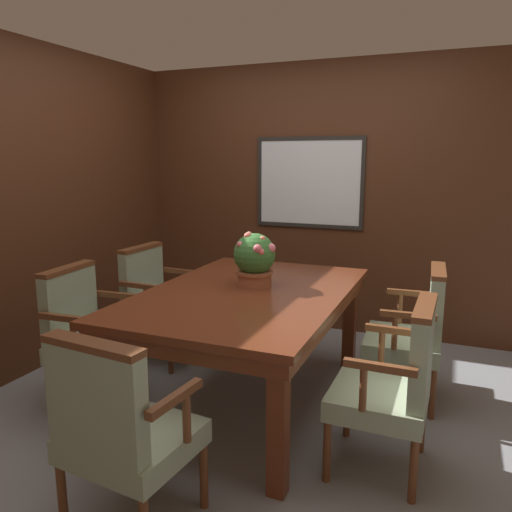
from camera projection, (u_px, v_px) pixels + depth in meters
name	position (u px, v px, depth m)	size (l,w,h in m)	color
ground_plane	(236.00, 404.00, 3.31)	(14.00, 14.00, 0.00)	gray
wall_back	(312.00, 199.00, 4.64)	(7.20, 0.08, 2.45)	#4C2816
wall_left	(28.00, 210.00, 3.69)	(0.06, 7.20, 2.45)	#4C2816
dining_table	(247.00, 304.00, 3.22)	(1.23, 1.84, 0.76)	maroon
chair_right_near	(394.00, 381.00, 2.52)	(0.48, 0.57, 0.91)	brown
chair_right_far	(414.00, 330.00, 3.28)	(0.50, 0.59, 0.91)	brown
chair_head_near	(120.00, 427.00, 2.10)	(0.60, 0.52, 0.91)	brown
chair_left_near	(87.00, 331.00, 3.26)	(0.51, 0.59, 0.91)	brown
chair_left_far	(156.00, 299.00, 4.00)	(0.50, 0.58, 0.91)	brown
potted_plant	(255.00, 259.00, 3.30)	(0.29, 0.28, 0.36)	#9E5638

